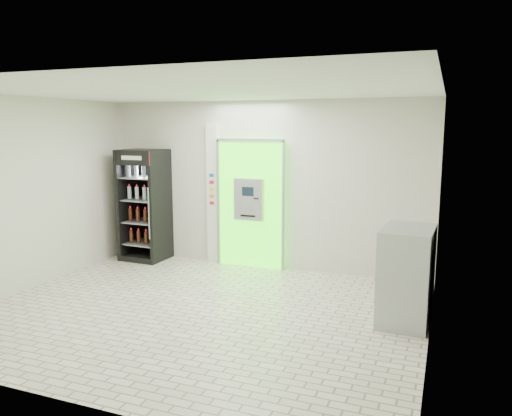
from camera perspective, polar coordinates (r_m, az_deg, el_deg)
The scene contains 7 objects.
ground at distance 7.11m, azimuth -6.41°, elevation -11.67°, with size 6.00×6.00×0.00m, color beige.
room_shell at distance 6.68m, azimuth -6.70°, elevation 3.26°, with size 6.00×6.00×6.00m.
atm_assembly at distance 9.03m, azimuth -0.57°, elevation 0.58°, with size 1.30×0.24×2.33m.
pillar at distance 9.35m, azimuth -4.93°, elevation 1.65°, with size 0.22×0.11×2.60m.
beverage_cooler at distance 9.78m, azimuth -12.57°, elevation 0.10°, with size 0.82×0.76×2.11m.
steel_cabinet at distance 6.81m, azimuth 16.82°, elevation -7.38°, with size 0.68×0.97×1.26m.
exit_sign at distance 7.28m, azimuth 20.29°, elevation 5.45°, with size 0.02×0.22×0.26m.
Camera 1 is at (3.12, -5.87, 2.53)m, focal length 35.00 mm.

